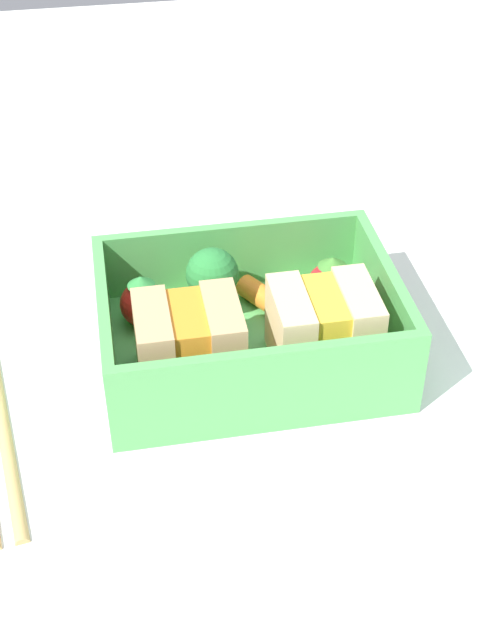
{
  "coord_description": "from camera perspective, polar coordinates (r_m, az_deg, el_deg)",
  "views": [
    {
      "loc": [
        6.87,
        37.56,
        32.98
      ],
      "look_at": [
        0.0,
        0.0,
        2.7
      ],
      "focal_mm": 50.0,
      "sensor_mm": 36.0,
      "label": 1
    }
  ],
  "objects": [
    {
      "name": "bento_rim",
      "position": [
        0.48,
        0.0,
        0.49
      ],
      "size": [
        16.09,
        12.02,
        4.06
      ],
      "color": "#55AB57",
      "rests_on": "bento_tray"
    },
    {
      "name": "strawberry_far_left",
      "position": [
        0.52,
        5.27,
        2.28
      ],
      "size": [
        2.81,
        2.81,
        3.41
      ],
      "color": "red",
      "rests_on": "bento_tray"
    },
    {
      "name": "carrot_stick_far_left",
      "position": [
        0.52,
        1.25,
        1.25
      ],
      "size": [
        3.36,
        4.28,
        1.34
      ],
      "primitive_type": "cylinder",
      "rotation": [
        1.57,
        0.0,
        0.56
      ],
      "color": "orange",
      "rests_on": "bento_tray"
    },
    {
      "name": "broccoli_floret",
      "position": [
        0.5,
        -2.36,
        2.8
      ],
      "size": [
        3.0,
        3.0,
        4.32
      ],
      "color": "#8BCA65",
      "rests_on": "bento_tray"
    },
    {
      "name": "strawberry_left",
      "position": [
        0.5,
        -6.81,
        1.13
      ],
      "size": [
        2.62,
        2.62,
        3.22
      ],
      "color": "red",
      "rests_on": "bento_tray"
    },
    {
      "name": "sandwich_center_left",
      "position": [
        0.46,
        -3.86,
        -1.51
      ],
      "size": [
        5.39,
        4.6,
        4.5
      ],
      "color": "tan",
      "rests_on": "bento_tray"
    },
    {
      "name": "bento_tray",
      "position": [
        0.5,
        0.0,
        -1.88
      ],
      "size": [
        16.09,
        12.02,
        1.2
      ],
      "primitive_type": "cube",
      "color": "#55AB57",
      "rests_on": "ground_plane"
    },
    {
      "name": "ground_plane",
      "position": [
        0.51,
        0.0,
        -3.25
      ],
      "size": [
        120.0,
        120.0,
        2.0
      ],
      "primitive_type": "cube",
      "color": "silver"
    },
    {
      "name": "sandwich_left",
      "position": [
        0.47,
        4.78,
        -0.51
      ],
      "size": [
        5.39,
        4.6,
        4.5
      ],
      "color": "beige",
      "rests_on": "bento_tray"
    }
  ]
}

